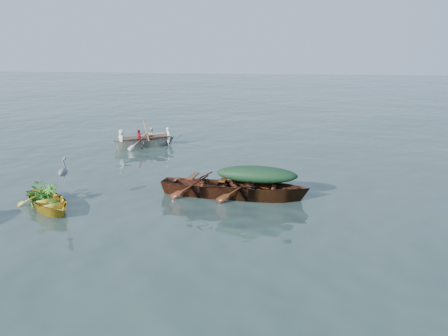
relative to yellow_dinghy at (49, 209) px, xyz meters
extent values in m
plane|color=#334841|center=(3.87, 0.46, 0.00)|extent=(140.00, 140.00, 0.00)
imported|color=yellow|center=(0.00, 0.00, 0.00)|extent=(3.16, 2.97, 0.81)
imported|color=#482110|center=(5.99, 1.92, 0.00)|extent=(4.65, 1.56, 1.09)
imported|color=#4F2613|center=(4.45, 1.96, 0.00)|extent=(4.44, 1.73, 1.01)
imported|color=beige|center=(0.05, 8.44, 0.00)|extent=(4.04, 3.32, 0.96)
ellipsoid|color=#14311C|center=(5.99, 1.92, 0.81)|extent=(2.56, 0.86, 0.52)
imported|color=#1C641A|center=(-0.40, 0.38, 0.70)|extent=(1.14, 1.12, 0.60)
imported|color=white|center=(0.05, 8.44, 0.86)|extent=(2.97, 2.53, 0.76)
camera|label=1|loc=(7.15, -11.10, 4.60)|focal=35.00mm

